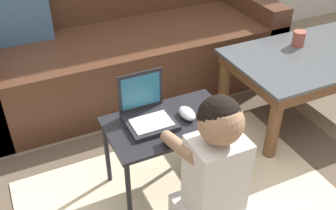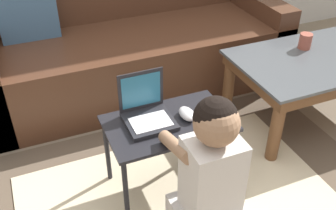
% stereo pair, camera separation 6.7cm
% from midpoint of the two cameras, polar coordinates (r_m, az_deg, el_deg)
% --- Properties ---
extents(ground_plane, '(16.00, 16.00, 0.00)m').
position_cam_midpoint_polar(ground_plane, '(2.13, -0.05, -10.87)').
color(ground_plane, '#7F705B').
extents(area_rug, '(2.12, 1.50, 0.01)m').
position_cam_midpoint_polar(area_rug, '(1.99, 1.50, -14.72)').
color(area_rug, brown).
rests_on(area_rug, ground_plane).
extents(couch, '(2.06, 0.81, 0.90)m').
position_cam_midpoint_polar(couch, '(2.78, -6.89, 8.55)').
color(couch, '#4C2D1E').
rests_on(couch, ground_plane).
extents(coffee_table, '(1.05, 0.62, 0.44)m').
position_cam_midpoint_polar(coffee_table, '(2.56, 19.73, 5.79)').
color(coffee_table, '#4C5156').
rests_on(coffee_table, ground_plane).
extents(laptop_desk, '(0.59, 0.36, 0.41)m').
position_cam_midpoint_polar(laptop_desk, '(1.87, -0.85, -3.73)').
color(laptop_desk, black).
rests_on(laptop_desk, ground_plane).
extents(laptop, '(0.22, 0.21, 0.22)m').
position_cam_midpoint_polar(laptop, '(1.83, -4.02, -1.36)').
color(laptop, '#232328').
rests_on(laptop, laptop_desk).
extents(computer_mouse, '(0.07, 0.11, 0.04)m').
position_cam_midpoint_polar(computer_mouse, '(1.86, 1.76, -1.23)').
color(computer_mouse, silver).
rests_on(computer_mouse, laptop_desk).
extents(person_seated, '(0.29, 0.40, 0.75)m').
position_cam_midpoint_polar(person_seated, '(1.65, 5.52, -10.84)').
color(person_seated, silver).
rests_on(person_seated, ground_plane).
extents(cup_on_table, '(0.08, 0.08, 0.09)m').
position_cam_midpoint_polar(cup_on_table, '(2.56, 17.73, 9.16)').
color(cup_on_table, '#994C3D').
rests_on(cup_on_table, coffee_table).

